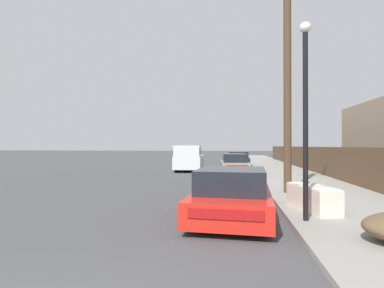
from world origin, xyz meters
The scene contains 9 objects.
sidewalk_curb centered at (5.30, 23.50, 0.06)m, with size 4.20×63.00×0.12m, color gray.
discarded_fridge centered at (4.01, 6.45, 0.46)m, with size 1.08×1.92×0.70m.
parked_sports_car_red centered at (1.87, 5.89, 0.58)m, with size 2.17×4.36×1.28m.
car_parked_mid centered at (1.92, 18.25, 0.63)m, with size 2.04×4.78×1.34m.
car_parked_far centered at (2.35, 24.37, 0.63)m, with size 1.98×4.23×1.35m.
pickup_truck centered at (-1.40, 20.11, 0.94)m, with size 2.18×5.30×1.89m.
utility_pole centered at (3.90, 9.60, 4.56)m, with size 1.80×0.28×8.63m.
street_lamp centered at (3.57, 5.32, 2.82)m, with size 0.26×0.26×4.64m.
wooden_fence centered at (7.25, 20.15, 0.96)m, with size 0.08×40.35×1.68m, color brown.
Camera 1 is at (1.91, -1.96, 1.86)m, focal length 28.00 mm.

